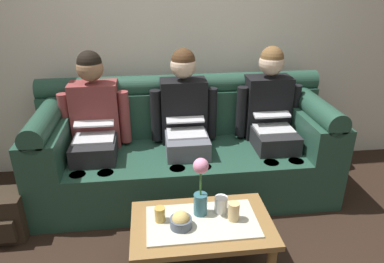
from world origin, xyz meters
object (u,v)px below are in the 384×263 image
at_px(person_middle, 185,119).
at_px(person_right, 271,115).
at_px(cup_far_center, 160,214).
at_px(backpack_left, 5,216).
at_px(flower_vase, 201,187).
at_px(snack_bowl, 181,221).
at_px(cup_near_right, 221,204).
at_px(coffee_table, 202,229).
at_px(cup_near_left, 234,211).
at_px(person_left, 95,123).
at_px(couch, 185,150).

xyz_separation_m(person_middle, person_right, (0.73, -0.00, 0.00)).
height_order(cup_far_center, backpack_left, cup_far_center).
relative_size(flower_vase, backpack_left, 1.11).
relative_size(snack_bowl, cup_near_right, 1.22).
bearing_deg(coffee_table, cup_near_right, 30.19).
bearing_deg(coffee_table, backpack_left, 160.19).
relative_size(coffee_table, backpack_left, 2.45).
xyz_separation_m(snack_bowl, cup_far_center, (-0.12, 0.07, 0.01)).
bearing_deg(cup_near_left, coffee_table, 177.35).
xyz_separation_m(person_right, coffee_table, (-0.73, -0.97, -0.34)).
bearing_deg(person_right, person_left, 180.00).
distance_m(couch, backpack_left, 1.45).
height_order(couch, backpack_left, couch).
relative_size(person_middle, cup_near_left, 10.35).
height_order(person_right, cup_far_center, person_right).
bearing_deg(flower_vase, person_middle, 90.12).
height_order(person_right, coffee_table, person_right).
bearing_deg(couch, person_right, -0.36).
distance_m(cup_far_center, backpack_left, 1.21).
bearing_deg(person_left, backpack_left, -141.66).
height_order(person_left, flower_vase, person_left).
bearing_deg(person_right, coffee_table, -126.95).
bearing_deg(snack_bowl, cup_near_left, 5.13).
bearing_deg(person_middle, flower_vase, -89.88).
bearing_deg(person_left, person_middle, 0.00).
bearing_deg(couch, cup_far_center, -105.01).
relative_size(cup_near_left, backpack_left, 0.34).
relative_size(person_left, cup_near_right, 11.28).
relative_size(cup_near_left, cup_near_right, 1.09).
xyz_separation_m(person_left, coffee_table, (0.73, -0.97, -0.34)).
bearing_deg(flower_vase, couch, 90.12).
height_order(snack_bowl, cup_far_center, snack_bowl).
bearing_deg(person_left, person_right, -0.00).
bearing_deg(flower_vase, cup_near_left, -23.46).
distance_m(snack_bowl, backpack_left, 1.35).
bearing_deg(cup_near_right, cup_far_center, -173.74).
distance_m(couch, person_right, 0.79).
height_order(person_right, flower_vase, person_right).
height_order(coffee_table, backpack_left, coffee_table).
bearing_deg(flower_vase, snack_bowl, -140.18).
distance_m(person_middle, flower_vase, 0.90).
bearing_deg(cup_near_left, person_middle, 101.08).
bearing_deg(person_left, cup_far_center, -62.99).
distance_m(cup_near_left, cup_near_right, 0.10).
xyz_separation_m(flower_vase, cup_near_right, (0.13, 0.00, -0.14)).
relative_size(flower_vase, cup_near_right, 3.60).
bearing_deg(couch, cup_near_left, -78.97).
relative_size(person_right, backpack_left, 3.47).
xyz_separation_m(couch, person_left, (-0.73, -0.00, 0.29)).
bearing_deg(coffee_table, cup_near_left, -2.65).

